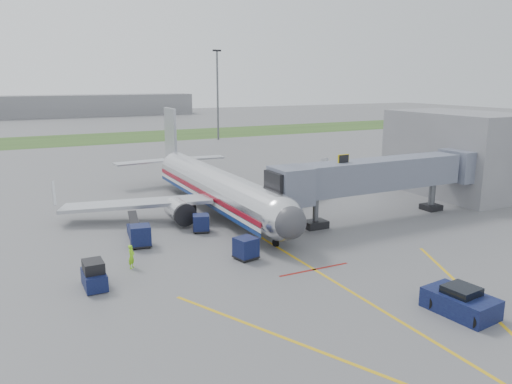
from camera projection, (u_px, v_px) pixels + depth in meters
name	position (u px, v px, depth m)	size (l,w,h in m)	color
ground	(287.00, 253.00, 40.76)	(400.00, 400.00, 0.00)	#565659
grass_strip	(98.00, 139.00, 119.14)	(300.00, 25.00, 0.01)	#2D4C1E
apron_markings	(341.00, 286.00, 34.31)	(21.52, 50.00, 0.01)	gold
airliner	(216.00, 187.00, 53.46)	(32.10, 35.67, 10.25)	silver
jet_bridge	(374.00, 176.00, 49.77)	(25.30, 4.00, 6.90)	slate
terminal	(457.00, 153.00, 61.52)	(10.00, 16.00, 10.00)	slate
light_mast_right	(218.00, 93.00, 114.66)	(2.00, 0.44, 20.40)	#595B60
distant_terminal	(31.00, 107.00, 183.55)	(120.00, 14.00, 8.00)	slate
pushback_tug	(460.00, 302.00, 30.22)	(2.98, 4.38, 1.71)	#0B0D34
baggage_tug	(94.00, 276.00, 33.92)	(1.42, 2.72, 1.90)	#0B0D34
baggage_cart_a	(246.00, 248.00, 39.33)	(1.93, 1.93, 1.74)	#0B0D34
baggage_cart_b	(141.00, 236.00, 42.18)	(1.97, 1.97, 1.85)	#0B0D34
baggage_cart_c	(201.00, 223.00, 46.31)	(1.91, 1.91, 1.63)	#0B0D34
belt_loader	(135.00, 231.00, 45.23)	(1.60, 3.85, 1.83)	#0B0D34
ground_power_cart	(282.00, 216.00, 49.31)	(1.75, 1.25, 1.32)	gold
ramp_worker	(131.00, 257.00, 37.40)	(0.66, 0.43, 1.82)	#8CE71B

